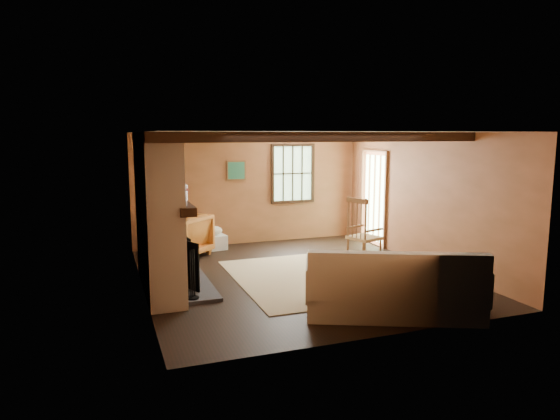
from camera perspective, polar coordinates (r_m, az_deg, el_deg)
name	(u,v)px	position (r m, az deg, el deg)	size (l,w,h in m)	color
ground	(296,275)	(8.53, 1.82, -7.46)	(5.50, 5.50, 0.00)	black
room_envelope	(303,178)	(8.55, 2.61, 3.72)	(5.02, 5.52, 2.44)	#A8613B
fireplace	(160,219)	(7.76, -13.60, -0.98)	(1.02, 2.30, 2.40)	#A65640
rug	(311,277)	(8.43, 3.60, -7.66)	(2.50, 3.00, 0.01)	tan
rocking_chair	(363,236)	(9.31, 9.43, -2.90)	(1.00, 0.72, 1.24)	tan
sofa	(393,290)	(6.84, 12.81, -8.92)	(2.50, 1.85, 0.92)	silver
firewood_pile	(165,245)	(10.48, -13.02, -3.88)	(0.73, 0.13, 0.27)	brown
laundry_basket	(213,242)	(10.44, -7.63, -3.69)	(0.50, 0.38, 0.30)	white
basket_pillow	(213,231)	(10.39, -7.65, -2.37)	(0.38, 0.31, 0.19)	silver
armchair	(182,235)	(9.92, -11.08, -2.86)	(0.89, 0.91, 0.83)	#BF6026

